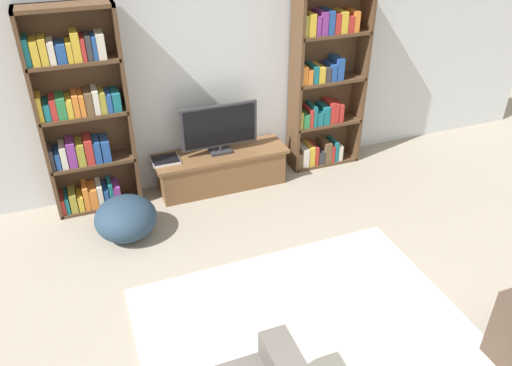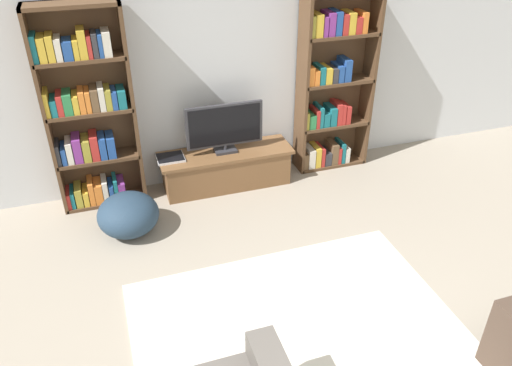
{
  "view_description": "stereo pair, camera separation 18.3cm",
  "coord_description": "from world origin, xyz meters",
  "px_view_note": "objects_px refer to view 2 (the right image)",
  "views": [
    {
      "loc": [
        -1.33,
        -0.71,
        2.99
      ],
      "look_at": [
        0.01,
        2.78,
        0.7
      ],
      "focal_mm": 35.0,
      "sensor_mm": 36.0,
      "label": 1
    },
    {
      "loc": [
        -1.16,
        -0.78,
        2.99
      ],
      "look_at": [
        0.01,
        2.78,
        0.7
      ],
      "focal_mm": 35.0,
      "sensor_mm": 36.0,
      "label": 2
    }
  ],
  "objects_px": {
    "television": "(225,127)",
    "bookshelf_left": "(88,114)",
    "laptop": "(170,158)",
    "beanbag_ottoman": "(128,215)",
    "bookshelf_right": "(331,85)",
    "tv_stand": "(226,168)"
  },
  "relations": [
    {
      "from": "laptop",
      "to": "beanbag_ottoman",
      "type": "bearing_deg",
      "value": -132.21
    },
    {
      "from": "tv_stand",
      "to": "television",
      "type": "distance_m",
      "value": 0.5
    },
    {
      "from": "laptop",
      "to": "beanbag_ottoman",
      "type": "xyz_separation_m",
      "value": [
        -0.53,
        -0.59,
        -0.23
      ]
    },
    {
      "from": "tv_stand",
      "to": "beanbag_ottoman",
      "type": "relative_size",
      "value": 2.48
    },
    {
      "from": "bookshelf_right",
      "to": "television",
      "type": "height_order",
      "value": "bookshelf_right"
    },
    {
      "from": "bookshelf_left",
      "to": "beanbag_ottoman",
      "type": "bearing_deg",
      "value": -72.5
    },
    {
      "from": "bookshelf_left",
      "to": "television",
      "type": "distance_m",
      "value": 1.39
    },
    {
      "from": "bookshelf_left",
      "to": "laptop",
      "type": "distance_m",
      "value": 0.94
    },
    {
      "from": "bookshelf_right",
      "to": "tv_stand",
      "type": "bearing_deg",
      "value": -174.82
    },
    {
      "from": "bookshelf_right",
      "to": "beanbag_ottoman",
      "type": "bearing_deg",
      "value": -164.33
    },
    {
      "from": "tv_stand",
      "to": "beanbag_ottoman",
      "type": "xyz_separation_m",
      "value": [
        -1.14,
        -0.56,
        -0.01
      ]
    },
    {
      "from": "laptop",
      "to": "beanbag_ottoman",
      "type": "relative_size",
      "value": 0.49
    },
    {
      "from": "tv_stand",
      "to": "laptop",
      "type": "relative_size",
      "value": 5.06
    },
    {
      "from": "television",
      "to": "laptop",
      "type": "relative_size",
      "value": 2.9
    },
    {
      "from": "beanbag_ottoman",
      "to": "tv_stand",
      "type": "bearing_deg",
      "value": 26.33
    },
    {
      "from": "tv_stand",
      "to": "laptop",
      "type": "bearing_deg",
      "value": 177.72
    },
    {
      "from": "bookshelf_right",
      "to": "tv_stand",
      "type": "distance_m",
      "value": 1.51
    },
    {
      "from": "television",
      "to": "laptop",
      "type": "distance_m",
      "value": 0.67
    },
    {
      "from": "television",
      "to": "bookshelf_left",
      "type": "bearing_deg",
      "value": 175.3
    },
    {
      "from": "bookshelf_right",
      "to": "television",
      "type": "xyz_separation_m",
      "value": [
        -1.29,
        -0.11,
        -0.28
      ]
    },
    {
      "from": "bookshelf_right",
      "to": "beanbag_ottoman",
      "type": "relative_size",
      "value": 3.49
    },
    {
      "from": "television",
      "to": "tv_stand",
      "type": "bearing_deg",
      "value": -90.0
    }
  ]
}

